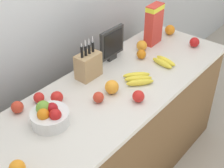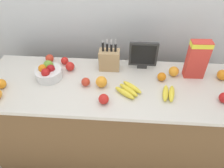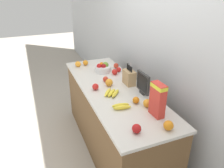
{
  "view_description": "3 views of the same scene",
  "coord_description": "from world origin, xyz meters",
  "views": [
    {
      "loc": [
        -1.26,
        -1.03,
        2.03
      ],
      "look_at": [
        -0.07,
        -0.05,
        0.96
      ],
      "focal_mm": 50.0,
      "sensor_mm": 36.0,
      "label": 1
    },
    {
      "loc": [
        0.12,
        -1.29,
        1.98
      ],
      "look_at": [
        0.03,
        -0.05,
        0.92
      ],
      "focal_mm": 35.0,
      "sensor_mm": 36.0,
      "label": 2
    },
    {
      "loc": [
        2.09,
        -0.85,
        2.0
      ],
      "look_at": [
        0.07,
        -0.04,
        0.95
      ],
      "focal_mm": 35.0,
      "sensor_mm": 36.0,
      "label": 3
    }
  ],
  "objects": [
    {
      "name": "apple_front",
      "position": [
        -0.4,
        0.25,
        0.9
      ],
      "size": [
        0.07,
        0.07,
        0.07
      ],
      "primitive_type": "sphere",
      "color": "red",
      "rests_on": "counter"
    },
    {
      "name": "orange_front_left",
      "position": [
        0.52,
        0.15,
        0.91
      ],
      "size": [
        0.08,
        0.08,
        0.08
      ],
      "primitive_type": "sphere",
      "color": "orange",
      "rests_on": "counter"
    },
    {
      "name": "apple_rightmost",
      "position": [
        -0.02,
        -0.21,
        0.91
      ],
      "size": [
        0.07,
        0.07,
        0.07
      ],
      "primitive_type": "sphere",
      "color": "red",
      "rests_on": "counter"
    },
    {
      "name": "small_monitor",
      "position": [
        0.27,
        0.24,
        1.0
      ],
      "size": [
        0.23,
        0.03,
        0.24
      ],
      "color": "#2D2D2D",
      "rests_on": "counter"
    },
    {
      "name": "wall_back",
      "position": [
        0.0,
        0.56,
        1.3
      ],
      "size": [
        9.0,
        0.06,
        2.6
      ],
      "color": "silver",
      "rests_on": "ground_plane"
    },
    {
      "name": "ground_plane",
      "position": [
        0.0,
        0.0,
        0.0
      ],
      "size": [
        14.0,
        14.0,
        0.0
      ],
      "primitive_type": "plane",
      "color": "#B2A899"
    },
    {
      "name": "apple_rear",
      "position": [
        0.83,
        -0.13,
        0.91
      ],
      "size": [
        0.08,
        0.08,
        0.08
      ],
      "primitive_type": "sphere",
      "color": "red",
      "rests_on": "counter"
    },
    {
      "name": "cereal_box",
      "position": [
        0.68,
        0.15,
        1.04
      ],
      "size": [
        0.16,
        0.08,
        0.32
      ],
      "rotation": [
        0.0,
        0.0,
        0.04
      ],
      "color": "red",
      "rests_on": "counter"
    },
    {
      "name": "counter",
      "position": [
        0.0,
        0.0,
        0.44
      ],
      "size": [
        2.01,
        0.69,
        0.87
      ],
      "color": "brown",
      "rests_on": "ground_plane"
    },
    {
      "name": "fruit_bowl",
      "position": [
        -0.49,
        0.05,
        0.92
      ],
      "size": [
        0.21,
        0.21,
        0.13
      ],
      "color": "silver",
      "rests_on": "counter"
    },
    {
      "name": "apple_by_knife_block",
      "position": [
        -0.34,
        0.16,
        0.91
      ],
      "size": [
        0.08,
        0.08,
        0.08
      ],
      "primitive_type": "sphere",
      "color": "red",
      "rests_on": "counter"
    },
    {
      "name": "orange_by_cereal",
      "position": [
        0.42,
        0.08,
        0.91
      ],
      "size": [
        0.07,
        0.07,
        0.07
      ],
      "primitive_type": "sphere",
      "color": "orange",
      "rests_on": "counter"
    },
    {
      "name": "orange_mid_left",
      "position": [
        -0.81,
        -0.1,
        0.91
      ],
      "size": [
        0.08,
        0.08,
        0.08
      ],
      "primitive_type": "sphere",
      "color": "orange",
      "rests_on": "counter"
    },
    {
      "name": "banana_bunch_left",
      "position": [
        0.16,
        -0.08,
        0.89
      ],
      "size": [
        0.22,
        0.22,
        0.04
      ],
      "rotation": [
        0.0,
        0.0,
        2.46
      ],
      "color": "yellow",
      "rests_on": "counter"
    },
    {
      "name": "apple_leftmost",
      "position": [
        -0.17,
        -0.03,
        0.9
      ],
      "size": [
        0.07,
        0.07,
        0.07
      ],
      "primitive_type": "sphere",
      "color": "red",
      "rests_on": "counter"
    },
    {
      "name": "banana_bunch_right",
      "position": [
        0.45,
        -0.1,
        0.89
      ],
      "size": [
        0.11,
        0.18,
        0.04
      ],
      "rotation": [
        0.0,
        0.0,
        4.64
      ],
      "color": "yellow",
      "rests_on": "counter"
    },
    {
      "name": "orange_front_center",
      "position": [
        0.9,
        0.13,
        0.91
      ],
      "size": [
        0.08,
        0.08,
        0.08
      ],
      "primitive_type": "sphere",
      "color": "orange",
      "rests_on": "counter"
    },
    {
      "name": "apple_middle",
      "position": [
        -0.54,
        0.27,
        0.91
      ],
      "size": [
        0.07,
        0.07,
        0.07
      ],
      "primitive_type": "sphere",
      "color": "red",
      "rests_on": "counter"
    },
    {
      "name": "knife_block",
      "position": [
        -0.01,
        0.21,
        0.96
      ],
      "size": [
        0.17,
        0.1,
        0.28
      ],
      "color": "tan",
      "rests_on": "counter"
    },
    {
      "name": "orange_back_center",
      "position": [
        -0.05,
        -0.03,
        0.91
      ],
      "size": [
        0.09,
        0.09,
        0.09
      ],
      "primitive_type": "sphere",
      "color": "orange",
      "rests_on": "counter"
    }
  ]
}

